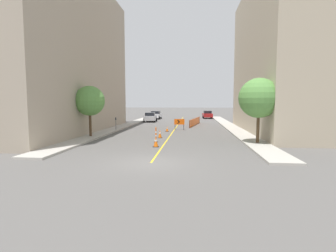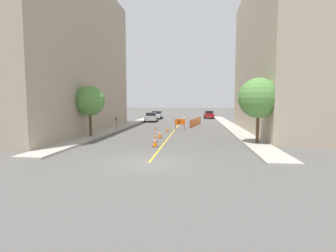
% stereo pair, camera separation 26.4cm
% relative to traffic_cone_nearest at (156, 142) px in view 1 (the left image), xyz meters
% --- Properties ---
extents(ground_plane, '(300.00, 300.00, 0.00)m').
position_rel_traffic_cone_nearest_xyz_m(ground_plane, '(0.48, -5.19, -0.37)').
color(ground_plane, '#565451').
extents(lane_stripe, '(0.12, 45.47, 0.01)m').
position_rel_traffic_cone_nearest_xyz_m(lane_stripe, '(0.48, 17.55, -0.36)').
color(lane_stripe, gold).
rests_on(lane_stripe, ground_plane).
extents(sidewalk_left, '(1.89, 45.47, 0.15)m').
position_rel_traffic_cone_nearest_xyz_m(sidewalk_left, '(-6.79, 17.55, -0.29)').
color(sidewalk_left, '#ADA89E').
rests_on(sidewalk_left, ground_plane).
extents(sidewalk_right, '(1.89, 45.47, 0.15)m').
position_rel_traffic_cone_nearest_xyz_m(sidewalk_right, '(7.74, 17.55, -0.29)').
color(sidewalk_right, '#ADA89E').
rests_on(sidewalk_right, ground_plane).
extents(building_facade_left, '(6.00, 24.23, 16.97)m').
position_rel_traffic_cone_nearest_xyz_m(building_facade_left, '(-10.73, 8.63, 8.12)').
color(building_facade_left, tan).
rests_on(building_facade_left, ground_plane).
extents(building_facade_right, '(6.00, 20.18, 16.30)m').
position_rel_traffic_cone_nearest_xyz_m(building_facade_right, '(11.69, 10.64, 7.78)').
color(building_facade_right, tan).
rests_on(building_facade_right, ground_plane).
extents(traffic_cone_nearest, '(0.43, 0.43, 0.75)m').
position_rel_traffic_cone_nearest_xyz_m(traffic_cone_nearest, '(0.00, 0.00, 0.00)').
color(traffic_cone_nearest, black).
rests_on(traffic_cone_nearest, ground_plane).
extents(traffic_cone_second, '(0.41, 0.41, 0.71)m').
position_rel_traffic_cone_nearest_xyz_m(traffic_cone_second, '(-0.33, 4.99, -0.02)').
color(traffic_cone_second, black).
rests_on(traffic_cone_second, ground_plane).
extents(traffic_cone_third, '(0.39, 0.39, 0.59)m').
position_rel_traffic_cone_nearest_xyz_m(traffic_cone_third, '(-0.19, 10.31, -0.08)').
color(traffic_cone_third, black).
rests_on(traffic_cone_third, ground_plane).
extents(delineator_post_front, '(0.30, 0.30, 1.26)m').
position_rel_traffic_cone_nearest_xyz_m(delineator_post_front, '(-0.32, 2.26, 0.18)').
color(delineator_post_front, black).
rests_on(delineator_post_front, ground_plane).
extents(arrow_barricade_primary, '(1.23, 0.15, 1.32)m').
position_rel_traffic_cone_nearest_xyz_m(arrow_barricade_primary, '(1.10, 12.17, 0.57)').
color(arrow_barricade_primary, '#EF560C').
rests_on(arrow_barricade_primary, ground_plane).
extents(safety_mesh_fence, '(1.55, 8.92, 1.03)m').
position_rel_traffic_cone_nearest_xyz_m(safety_mesh_fence, '(3.01, 18.87, 0.14)').
color(safety_mesh_fence, '#EF560C').
rests_on(safety_mesh_fence, ground_plane).
extents(parked_car_curb_near, '(2.02, 4.39, 1.59)m').
position_rel_traffic_cone_nearest_xyz_m(parked_car_curb_near, '(-4.55, 24.90, 0.43)').
color(parked_car_curb_near, '#B7B7BC').
rests_on(parked_car_curb_near, ground_plane).
extents(parked_car_curb_mid, '(2.02, 4.39, 1.59)m').
position_rel_traffic_cone_nearest_xyz_m(parked_car_curb_mid, '(-4.70, 32.57, 0.43)').
color(parked_car_curb_mid, silver).
rests_on(parked_car_curb_mid, ground_plane).
extents(parked_car_curb_far, '(2.03, 4.39, 1.59)m').
position_rel_traffic_cone_nearest_xyz_m(parked_car_curb_far, '(5.64, 35.53, 0.43)').
color(parked_car_curb_far, maroon).
rests_on(parked_car_curb_far, ground_plane).
extents(parking_meter_near_curb, '(0.12, 0.11, 1.45)m').
position_rel_traffic_cone_nearest_xyz_m(parking_meter_near_curb, '(-6.19, 10.31, 0.80)').
color(parking_meter_near_curb, '#4C4C51').
rests_on(parking_meter_near_curb, sidewalk_left).
extents(parking_meter_far_curb, '(0.12, 0.11, 1.41)m').
position_rel_traffic_cone_nearest_xyz_m(parking_meter_far_curb, '(-6.19, 10.37, 0.77)').
color(parking_meter_far_curb, '#4C4C51').
rests_on(parking_meter_far_curb, sidewalk_left).
extents(street_tree_left_near, '(2.79, 2.79, 4.71)m').
position_rel_traffic_cone_nearest_xyz_m(street_tree_left_near, '(-6.88, 4.50, 3.08)').
color(street_tree_left_near, '#4C3823').
rests_on(street_tree_left_near, sidewalk_left).
extents(street_tree_right_near, '(3.12, 3.12, 5.07)m').
position_rel_traffic_cone_nearest_xyz_m(street_tree_right_near, '(7.84, 1.84, 3.28)').
color(street_tree_right_near, '#4C3823').
rests_on(street_tree_right_near, sidewalk_right).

